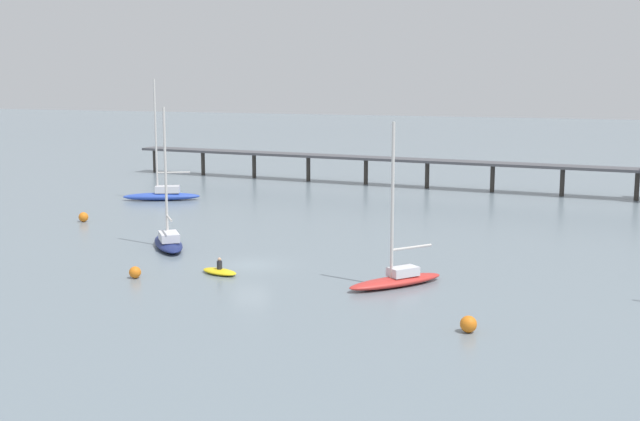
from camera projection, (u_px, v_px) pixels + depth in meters
The scene contains 9 objects.
ground_plane at pixel (251, 265), 57.55m from camera, with size 400.00×400.00×0.00m, color slate.
pier at pixel (535, 156), 90.29m from camera, with size 70.40×9.94×7.33m.
sailboat_blue at pixel (162, 193), 86.67m from camera, with size 8.10×4.82×12.62m.
sailboat_red at pixel (397, 276), 51.88m from camera, with size 5.70×6.33×10.32m.
sailboat_navy at pixel (168, 240), 63.10m from camera, with size 5.62×6.62×10.72m.
dinghy_yellow at pixel (220, 271), 54.97m from camera, with size 3.02×2.03×1.14m.
mooring_buoy_near at pixel (468, 324), 42.63m from camera, with size 0.88×0.88×0.88m, color orange.
mooring_buoy_far at pixel (135, 272), 53.87m from camera, with size 0.78×0.78×0.78m, color orange.
mooring_buoy_outer at pixel (83, 217), 74.22m from camera, with size 0.87×0.87×0.87m, color orange.
Camera 1 is at (22.69, -51.56, 13.29)m, focal length 46.36 mm.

